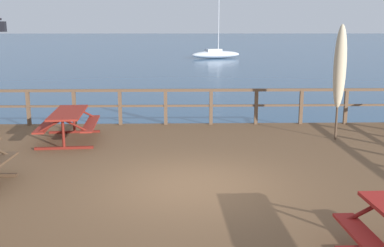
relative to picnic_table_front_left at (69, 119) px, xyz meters
name	(u,v)px	position (x,y,z in m)	size (l,w,h in m)	color
ground_plane	(193,217)	(3.14, -3.53, -1.21)	(600.00, 600.00, 0.00)	navy
wooden_deck	(193,201)	(3.14, -3.53, -0.89)	(12.68, 11.27, 0.65)	brown
railing_waterside_far	(188,101)	(3.14, 1.95, 0.16)	(12.48, 0.10, 1.09)	brown
picnic_table_front_left	(69,119)	(0.00, 0.00, 0.00)	(1.57, 2.23, 0.78)	maroon
patio_umbrella_short_mid	(340,67)	(6.99, -0.06, 1.33)	(0.32, 0.32, 2.99)	#4C3828
sailboat_distant	(216,54)	(7.02, 42.55, -0.70)	(6.23, 3.45, 7.72)	silver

